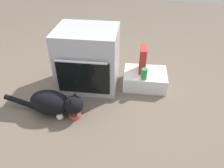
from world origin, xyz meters
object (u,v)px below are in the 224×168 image
soda_can (144,74)px  pantry_cabinet (145,79)px  cat (54,103)px  cereal_box (143,60)px  food_bowl (75,114)px  oven (88,58)px

soda_can → pantry_cabinet: bearing=81.0°
cat → cereal_box: size_ratio=2.93×
cereal_box → soda_can: cereal_box is taller
food_bowl → cereal_box: 0.92m
pantry_cabinet → food_bowl: (-0.65, -0.59, -0.06)m
food_bowl → cat: bearing=174.0°
cereal_box → soda_can: (0.02, -0.16, -0.08)m
oven → cat: bearing=-112.8°
food_bowl → soda_can: soda_can is taller
oven → pantry_cabinet: size_ratio=1.40×
pantry_cabinet → soda_can: bearing=-99.0°
cat → cereal_box: (0.81, 0.61, 0.18)m
food_bowl → soda_can: (0.63, 0.47, 0.21)m
cat → soda_can: soda_can is taller
pantry_cabinet → cereal_box: bearing=142.5°
oven → pantry_cabinet: bearing=3.9°
pantry_cabinet → oven: bearing=-176.1°
oven → pantry_cabinet: oven is taller
food_bowl → pantry_cabinet: bearing=42.2°
food_bowl → cereal_box: cereal_box is taller
cat → cereal_box: bearing=42.9°
cat → soda_can: 0.95m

